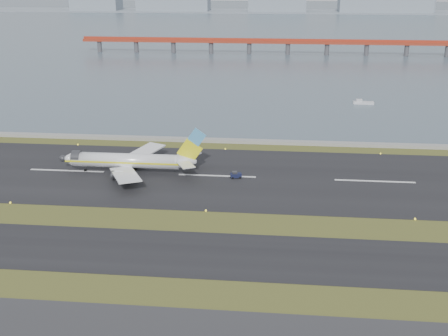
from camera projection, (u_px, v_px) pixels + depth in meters
The scene contains 10 objects.
ground at pixel (201, 226), 116.73m from camera, with size 1000.00×1000.00×0.00m, color #3C4619.
taxiway_strip at pixel (193, 253), 105.47m from camera, with size 1000.00×18.00×0.10m, color black.
runway_strip at pixel (217, 176), 144.84m from camera, with size 1000.00×45.00×0.10m, color black.
seawall at pixel (228, 141), 172.81m from camera, with size 1000.00×2.50×1.00m, color gray.
bay_water at pixel (265, 23), 547.92m from camera, with size 1400.00×800.00×1.30m, color #455362.
red_pier at pixel (288, 43), 346.78m from camera, with size 260.00×5.00×10.20m.
far_shoreline at pixel (280, 6), 694.60m from camera, with size 1400.00×80.00×60.50m.
airliner at pixel (131, 161), 145.67m from camera, with size 38.52×32.89×12.80m.
pushback_tug at pixel (236, 175), 143.19m from camera, with size 3.06×2.19×1.78m.
workboat_near at pixel (363, 103), 221.57m from camera, with size 7.97×2.63×1.92m.
Camera 1 is at (15.09, -104.90, 50.64)m, focal length 45.00 mm.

